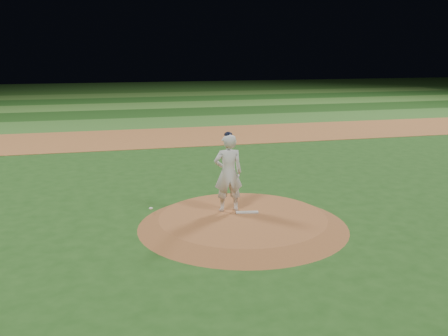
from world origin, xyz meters
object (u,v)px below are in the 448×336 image
(rosin_bag, at_px, (151,208))
(pitcher_on_mound, at_px, (228,173))
(pitching_rubber, at_px, (247,212))
(pitchers_mound, at_px, (243,221))

(rosin_bag, relative_size, pitcher_on_mound, 0.05)
(pitching_rubber, bearing_deg, pitchers_mound, -116.18)
(pitcher_on_mound, bearing_deg, pitchers_mound, -66.79)
(pitcher_on_mound, bearing_deg, rosin_bag, 162.86)
(pitcher_on_mound, bearing_deg, pitching_rubber, -34.31)
(pitching_rubber, xyz_separation_m, pitcher_on_mound, (-0.45, 0.30, 1.05))
(pitching_rubber, distance_m, rosin_bag, 2.64)
(rosin_bag, distance_m, pitcher_on_mound, 2.36)
(pitchers_mound, relative_size, pitcher_on_mound, 2.53)
(pitchers_mound, height_order, pitcher_on_mound, pitcher_on_mound)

